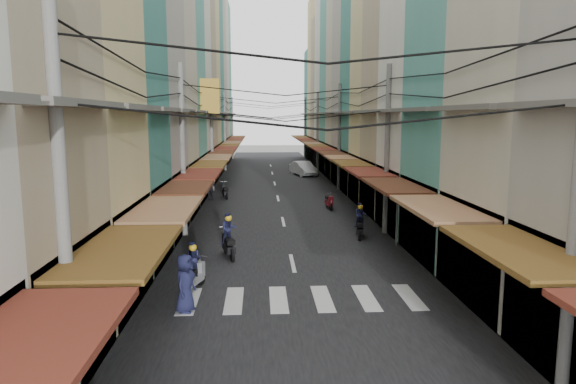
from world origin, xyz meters
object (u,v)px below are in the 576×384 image
object	(u,v)px
market_umbrella	(528,244)
traffic_sign	(397,204)
white_car	(303,175)
bicycle	(430,254)

from	to	relation	value
market_umbrella	traffic_sign	xyz separation A→B (m)	(-1.15, 8.99, -0.45)
white_car	bicycle	bearing A→B (deg)	-100.16
market_umbrella	traffic_sign	world-z (taller)	market_umbrella
bicycle	traffic_sign	bearing A→B (deg)	55.01
white_car	traffic_sign	size ratio (longest dim) A/B	1.84
bicycle	market_umbrella	size ratio (longest dim) A/B	0.59
bicycle	traffic_sign	xyz separation A→B (m)	(-1.09, 1.46, 1.90)
white_car	traffic_sign	world-z (taller)	traffic_sign
traffic_sign	market_umbrella	bearing A→B (deg)	-82.68
bicycle	market_umbrella	xyz separation A→B (m)	(0.06, -7.53, 2.35)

